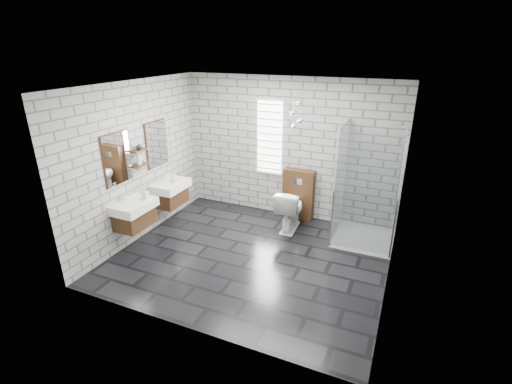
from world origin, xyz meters
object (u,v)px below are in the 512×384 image
Objects in this scene: vanity_left at (132,207)px; vanity_right at (169,186)px; cistern_panel at (298,194)px; shower_enclosure at (359,216)px; toilet at (290,209)px.

vanity_left is 1.00× the size of vanity_right.
shower_enclosure reaches higher than cistern_panel.
vanity_right is 2.30m from toilet.
cistern_panel is at bearing -92.55° from toilet.
vanity_right reaches higher than toilet.
toilet is at bearing 38.07° from vanity_left.
vanity_right is at bearing -151.13° from cistern_panel.
vanity_right is (0.00, 1.00, 0.00)m from vanity_left.
toilet is at bearing 17.75° from vanity_right.
vanity_left is at bearing -153.79° from shower_enclosure.
shower_enclosure reaches higher than vanity_right.
toilet is at bearing -90.00° from cistern_panel.
vanity_left is 1.00m from vanity_right.
vanity_left reaches higher than toilet.
vanity_left is 0.77× the size of shower_enclosure.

